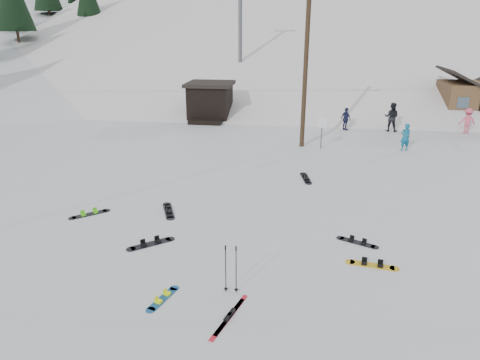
# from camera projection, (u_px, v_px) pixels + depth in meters

# --- Properties ---
(ground) EXTENTS (200.00, 200.00, 0.00)m
(ground) POSITION_uv_depth(u_px,v_px,m) (229.00, 268.00, 12.68)
(ground) COLOR silver
(ground) RESTS_ON ground
(ski_slope) EXTENTS (60.00, 85.24, 65.97)m
(ski_slope) POSITION_uv_depth(u_px,v_px,m) (287.00, 150.00, 67.93)
(ski_slope) COLOR white
(ski_slope) RESTS_ON ground
(ridge_left) EXTENTS (47.54, 95.03, 58.38)m
(ridge_left) POSITION_uv_depth(u_px,v_px,m) (52.00, 147.00, 65.92)
(ridge_left) COLOR silver
(ridge_left) RESTS_ON ground
(treeline_left) EXTENTS (20.00, 64.00, 10.00)m
(treeline_left) POSITION_uv_depth(u_px,v_px,m) (19.00, 81.00, 54.44)
(treeline_left) COLOR black
(treeline_left) RESTS_ON ground
(treeline_crest) EXTENTS (50.00, 6.00, 10.00)m
(treeline_crest) POSITION_uv_depth(u_px,v_px,m) (295.00, 58.00, 92.64)
(treeline_crest) COLOR black
(treeline_crest) RESTS_ON ski_slope
(utility_pole) EXTENTS (2.00, 0.26, 9.00)m
(utility_pole) POSITION_uv_depth(u_px,v_px,m) (306.00, 65.00, 23.82)
(utility_pole) COLOR #3A2819
(utility_pole) RESTS_ON ground
(trail_sign) EXTENTS (0.50, 0.09, 1.85)m
(trail_sign) POSITION_uv_depth(u_px,v_px,m) (322.00, 127.00, 24.45)
(trail_sign) COLOR #595B60
(trail_sign) RESTS_ON ground
(lift_hut) EXTENTS (3.40, 4.10, 2.75)m
(lift_hut) POSITION_uv_depth(u_px,v_px,m) (210.00, 101.00, 32.35)
(lift_hut) COLOR black
(lift_hut) RESTS_ON ground
(lift_tower_near) EXTENTS (2.20, 0.36, 8.00)m
(lift_tower_near) POSITION_uv_depth(u_px,v_px,m) (240.00, 12.00, 38.42)
(lift_tower_near) COLOR #595B60
(lift_tower_near) RESTS_ON ski_slope
(cabin) EXTENTS (5.39, 4.40, 3.77)m
(cabin) POSITION_uv_depth(u_px,v_px,m) (476.00, 99.00, 32.46)
(cabin) COLOR brown
(cabin) RESTS_ON ground
(hero_snowboard) EXTENTS (0.57, 1.25, 0.09)m
(hero_snowboard) POSITION_uv_depth(u_px,v_px,m) (163.00, 298.00, 11.26)
(hero_snowboard) COLOR #16538F
(hero_snowboard) RESTS_ON ground
(hero_skis) EXTENTS (0.67, 1.88, 0.10)m
(hero_skis) POSITION_uv_depth(u_px,v_px,m) (229.00, 316.00, 10.56)
(hero_skis) COLOR #B51222
(hero_skis) RESTS_ON ground
(ski_poles) EXTENTS (0.38, 0.10, 1.39)m
(ski_poles) POSITION_uv_depth(u_px,v_px,m) (231.00, 269.00, 11.35)
(ski_poles) COLOR black
(ski_poles) RESTS_ON ground
(board_scatter_a) EXTENTS (1.35, 1.15, 0.12)m
(board_scatter_a) POSITION_uv_depth(u_px,v_px,m) (151.00, 244.00, 14.05)
(board_scatter_a) COLOR black
(board_scatter_a) RESTS_ON ground
(board_scatter_b) EXTENTS (0.87, 1.60, 0.12)m
(board_scatter_b) POSITION_uv_depth(u_px,v_px,m) (169.00, 211.00, 16.54)
(board_scatter_b) COLOR black
(board_scatter_b) RESTS_ON ground
(board_scatter_c) EXTENTS (1.25, 1.13, 0.11)m
(board_scatter_c) POSITION_uv_depth(u_px,v_px,m) (90.00, 214.00, 16.26)
(board_scatter_c) COLOR black
(board_scatter_c) RESTS_ON ground
(board_scatter_d) EXTENTS (1.33, 0.76, 0.10)m
(board_scatter_d) POSITION_uv_depth(u_px,v_px,m) (357.00, 242.00, 14.16)
(board_scatter_d) COLOR black
(board_scatter_d) RESTS_ON ground
(board_scatter_e) EXTENTS (1.56, 0.50, 0.11)m
(board_scatter_e) POSITION_uv_depth(u_px,v_px,m) (372.00, 265.00, 12.81)
(board_scatter_e) COLOR yellow
(board_scatter_e) RESTS_ON ground
(board_scatter_f) EXTENTS (0.57, 1.64, 0.12)m
(board_scatter_f) POSITION_uv_depth(u_px,v_px,m) (306.00, 178.00, 20.05)
(board_scatter_f) COLOR black
(board_scatter_f) RESTS_ON ground
(skier_teal) EXTENTS (0.66, 0.52, 1.57)m
(skier_teal) POSITION_uv_depth(u_px,v_px,m) (405.00, 137.00, 24.28)
(skier_teal) COLOR #0C5E81
(skier_teal) RESTS_ON ground
(skier_dark) EXTENTS (1.13, 1.00, 1.94)m
(skier_dark) POSITION_uv_depth(u_px,v_px,m) (392.00, 117.00, 28.64)
(skier_dark) COLOR black
(skier_dark) RESTS_ON ground
(skier_pink) EXTENTS (1.10, 0.68, 1.65)m
(skier_pink) POSITION_uv_depth(u_px,v_px,m) (467.00, 121.00, 28.18)
(skier_pink) COLOR #E7516B
(skier_pink) RESTS_ON ground
(skier_navy) EXTENTS (0.84, 0.95, 1.54)m
(skier_navy) POSITION_uv_depth(u_px,v_px,m) (346.00, 119.00, 29.02)
(skier_navy) COLOR #1B1F45
(skier_navy) RESTS_ON ground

